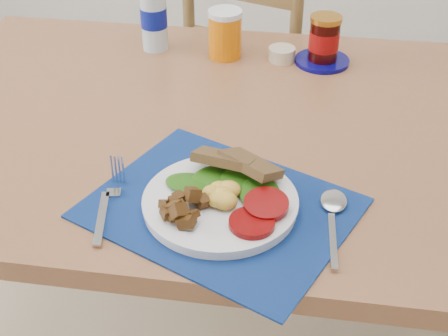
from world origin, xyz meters
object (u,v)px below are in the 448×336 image
(breakfast_plate, at_px, (217,200))
(jam_on_saucer, at_px, (324,43))
(juice_glass, at_px, (225,35))
(water_bottle, at_px, (153,11))
(chair_far, at_px, (254,70))

(breakfast_plate, height_order, jam_on_saucer, jam_on_saucer)
(breakfast_plate, bearing_deg, jam_on_saucer, 95.00)
(breakfast_plate, relative_size, juice_glass, 2.33)
(juice_glass, bearing_deg, water_bottle, 174.13)
(chair_far, distance_m, water_bottle, 0.50)
(water_bottle, height_order, juice_glass, water_bottle)
(chair_far, height_order, jam_on_saucer, chair_far)
(breakfast_plate, distance_m, water_bottle, 0.65)
(chair_far, bearing_deg, breakfast_plate, 111.97)
(breakfast_plate, height_order, water_bottle, water_bottle)
(breakfast_plate, bearing_deg, juice_glass, 117.55)
(chair_far, height_order, juice_glass, chair_far)
(chair_far, xyz_separation_m, breakfast_plate, (0.04, -0.93, 0.23))
(breakfast_plate, relative_size, water_bottle, 1.16)
(chair_far, height_order, water_bottle, chair_far)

